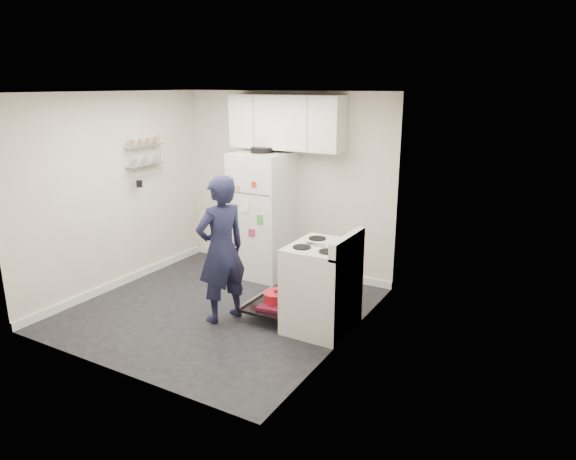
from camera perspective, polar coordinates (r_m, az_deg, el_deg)
The scene contains 7 objects.
room at distance 5.90m, azimuth -8.10°, elevation 2.28°, with size 3.21×3.21×2.51m.
electric_range at distance 5.57m, azimuth 3.65°, elevation -6.42°, with size 0.66×0.76×1.10m.
open_oven_door at distance 5.93m, azimuth -1.46°, elevation -7.92°, with size 0.55×0.72×0.22m.
refrigerator at distance 7.03m, azimuth -2.82°, elevation 1.72°, with size 0.72×0.74×1.78m.
upper_cabinets at distance 6.85m, azimuth -0.23°, elevation 11.87°, with size 1.60×0.33×0.70m, color silver.
wall_shelf_rack at distance 7.13m, azimuth -15.60°, elevation 8.03°, with size 0.14×0.60×0.61m.
person at distance 5.69m, azimuth -7.42°, elevation -2.18°, with size 0.60×0.40×1.66m, color #181935.
Camera 1 is at (3.50, -4.50, 2.58)m, focal length 32.00 mm.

